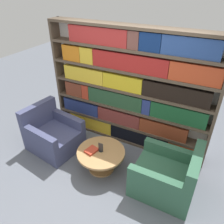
{
  "coord_description": "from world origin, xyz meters",
  "views": [
    {
      "loc": [
        1.44,
        -2.2,
        2.98
      ],
      "look_at": [
        -0.04,
        0.65,
        0.97
      ],
      "focal_mm": 35.0,
      "sensor_mm": 36.0,
      "label": 1
    }
  ],
  "objects": [
    {
      "name": "bookshelf",
      "position": [
        0.03,
        1.23,
        1.14
      ],
      "size": [
        3.19,
        0.3,
        2.32
      ],
      "color": "silver",
      "rests_on": "ground_plane"
    },
    {
      "name": "coffee_table",
      "position": [
        -0.04,
        0.24,
        0.29
      ],
      "size": [
        0.84,
        0.84,
        0.4
      ],
      "color": "#AD7F4C",
      "rests_on": "ground_plane"
    },
    {
      "name": "armchair_right",
      "position": [
        1.12,
        0.31,
        0.29
      ],
      "size": [
        0.94,
        0.83,
        0.88
      ],
      "rotation": [
        0.0,
        0.0,
        -1.58
      ],
      "color": "#336047",
      "rests_on": "ground_plane"
    },
    {
      "name": "ground_plane",
      "position": [
        0.0,
        0.0,
        0.0
      ],
      "size": [
        14.0,
        14.0,
        0.0
      ],
      "primitive_type": "plane",
      "color": "slate"
    },
    {
      "name": "table_sign",
      "position": [
        -0.04,
        0.24,
        0.48
      ],
      "size": [
        0.08,
        0.06,
        0.17
      ],
      "color": "black",
      "rests_on": "coffee_table"
    },
    {
      "name": "armchair_left",
      "position": [
        -1.19,
        0.32,
        0.29
      ],
      "size": [
        1.04,
        0.95,
        0.88
      ],
      "rotation": [
        0.0,
        0.0,
        1.43
      ],
      "color": "#42476B",
      "rests_on": "ground_plane"
    },
    {
      "name": "stray_book",
      "position": [
        -0.18,
        0.16,
        0.42
      ],
      "size": [
        0.21,
        0.24,
        0.04
      ],
      "color": "#B73823",
      "rests_on": "coffee_table"
    }
  ]
}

